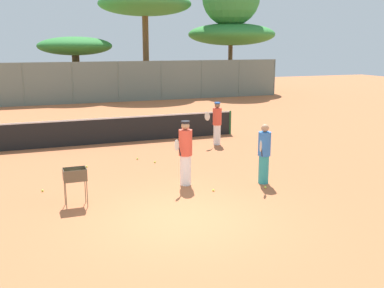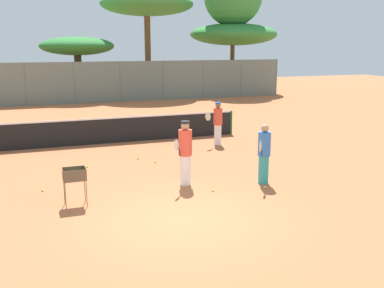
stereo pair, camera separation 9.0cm
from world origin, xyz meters
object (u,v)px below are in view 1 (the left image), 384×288
at_px(player_white_outfit, 185,152).
at_px(player_red_cap, 217,123).
at_px(ball_cart, 75,178).
at_px(player_yellow_shirt, 264,153).
at_px(parked_car, 44,92).
at_px(tennis_net, 110,130).

bearing_deg(player_white_outfit, player_red_cap, -168.31).
bearing_deg(ball_cart, player_white_outfit, 11.79).
bearing_deg(player_yellow_shirt, parked_car, -126.89).
relative_size(tennis_net, player_red_cap, 6.34).
bearing_deg(ball_cart, player_yellow_shirt, -0.02).
distance_m(tennis_net, player_red_cap, 4.38).
xyz_separation_m(player_white_outfit, player_yellow_shirt, (2.18, -0.66, -0.07)).
height_order(player_red_cap, player_yellow_shirt, player_yellow_shirt).
relative_size(player_yellow_shirt, ball_cart, 1.80).
relative_size(player_red_cap, ball_cart, 1.78).
relative_size(player_white_outfit, parked_car, 0.45).
distance_m(player_white_outfit, parked_car, 22.07).
bearing_deg(parked_car, player_red_cap, -71.64).
height_order(ball_cart, parked_car, parked_car).
bearing_deg(tennis_net, player_yellow_shirt, -65.81).
distance_m(player_red_cap, player_yellow_shirt, 5.30).
bearing_deg(player_red_cap, ball_cart, 20.29).
bearing_deg(tennis_net, ball_cart, -107.31).
xyz_separation_m(player_red_cap, ball_cart, (-6.17, -5.24, -0.16)).
bearing_deg(ball_cart, player_red_cap, 40.30).
xyz_separation_m(tennis_net, player_white_outfit, (0.98, -6.36, 0.41)).
height_order(tennis_net, player_red_cap, player_red_cap).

